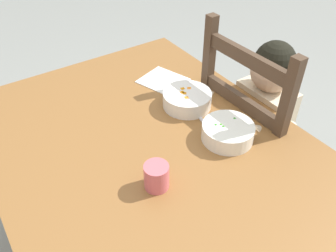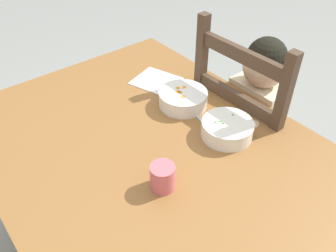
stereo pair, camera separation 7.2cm
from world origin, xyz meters
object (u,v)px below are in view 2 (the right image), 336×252
Objects in this scene: dining_chair at (247,140)px; drinking_cup at (163,177)px; spoon at (196,114)px; bowl_of_carrots at (183,98)px; child_figure at (252,113)px; bowl_of_peas at (227,128)px; dining_table at (152,168)px.

drinking_cup is (0.15, -0.60, 0.31)m from dining_chair.
dining_chair is at bearing 83.45° from spoon.
dining_chair is 5.76× the size of bowl_of_carrots.
child_figure reaches higher than bowl_of_carrots.
bowl_of_peas is 2.17× the size of drinking_cup.
bowl_of_peas reaches higher than dining_table.
dining_chair is 13.05× the size of drinking_cup.
dining_table is 1.23× the size of dining_chair.
child_figure reaches higher than bowl_of_peas.
drinking_cup is (0.27, -0.31, 0.01)m from bowl_of_carrots.
bowl_of_carrots is 2.26× the size of drinking_cup.
bowl_of_peas is 0.15m from spoon.
drinking_cup is (0.15, -0.60, 0.15)m from child_figure.
spoon is at bearing 97.44° from dining_table.
spoon is 0.36m from drinking_cup.
dining_chair is 1.08× the size of child_figure.
bowl_of_peas is (0.11, -0.29, 0.14)m from child_figure.
spoon is (-0.03, -0.30, 0.12)m from child_figure.
dining_chair reaches higher than bowl_of_carrots.
bowl_of_carrots is (-0.23, 0.00, 0.00)m from bowl_of_peas.
child_figure is 12.09× the size of drinking_cup.
bowl_of_carrots is at bearing 131.15° from drinking_cup.
dining_table is 7.08× the size of bowl_of_carrots.
drinking_cup is at bearing -48.85° from bowl_of_carrots.
bowl_of_carrots is (-0.11, 0.23, 0.13)m from dining_table.
dining_chair reaches higher than child_figure.
drinking_cup is at bearing -75.52° from child_figure.
child_figure is at bearing 111.11° from bowl_of_peas.
child_figure reaches higher than dining_table.
child_figure is at bearing 83.62° from spoon.
child_figure is at bearing 89.58° from dining_table.
dining_chair reaches higher than drinking_cup.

